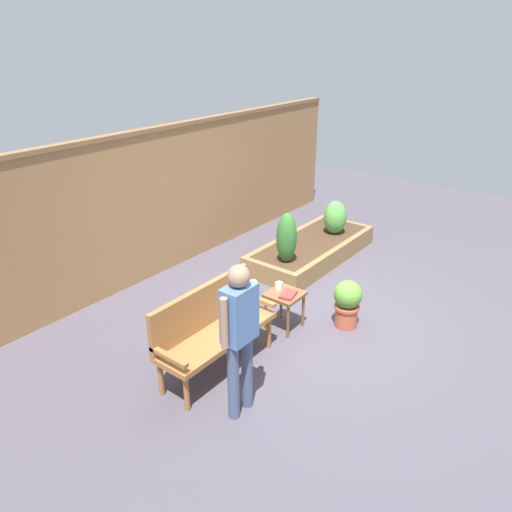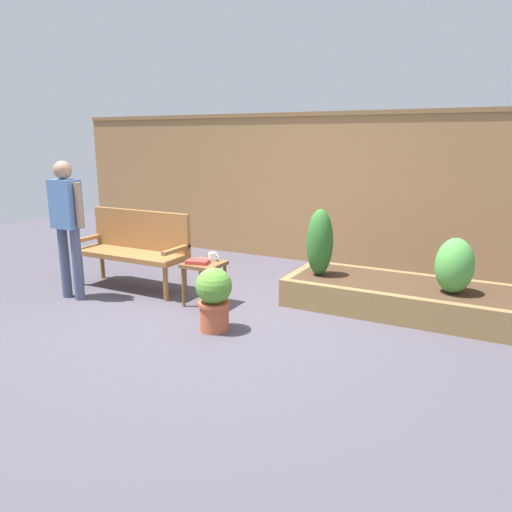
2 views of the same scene
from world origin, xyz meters
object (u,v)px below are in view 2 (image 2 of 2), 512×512
shrub_near_bench (320,242)px  side_table (204,270)px  book_on_table (198,262)px  person_by_bench (67,218)px  shrub_far_corner (455,266)px  cup_on_table (213,257)px  potted_boxwood (214,296)px  garden_bench (135,244)px

shrub_near_bench → side_table: bearing=-146.0°
book_on_table → person_by_bench: size_ratio=0.15×
shrub_far_corner → person_by_bench: (-3.94, -1.23, 0.36)m
cup_on_table → potted_boxwood: 0.86m
garden_bench → book_on_table: (1.09, -0.25, -0.05)m
shrub_far_corner → potted_boxwood: bearing=-146.5°
side_table → person_by_bench: 1.64m
cup_on_table → person_by_bench: person_by_bench is taller
book_on_table → side_table: bearing=52.2°
side_table → potted_boxwood: size_ratio=0.78×
potted_boxwood → shrub_far_corner: (1.97, 1.30, 0.24)m
book_on_table → potted_boxwood: (0.53, -0.52, -0.16)m
book_on_table → potted_boxwood: potted_boxwood is taller
book_on_table → shrub_near_bench: (1.10, 0.79, 0.17)m
potted_boxwood → shrub_far_corner: bearing=33.5°
side_table → shrub_near_bench: 1.31m
potted_boxwood → book_on_table: bearing=135.9°
side_table → potted_boxwood: (0.50, -0.59, -0.06)m
book_on_table → potted_boxwood: bearing=-57.3°
potted_boxwood → shrub_near_bench: (0.56, 1.30, 0.33)m
garden_bench → cup_on_table: size_ratio=11.29×
garden_bench → shrub_near_bench: bearing=13.9°
book_on_table → shrub_far_corner: size_ratio=0.43×
garden_bench → potted_boxwood: (1.62, -0.76, -0.21)m
cup_on_table → book_on_table: (-0.07, -0.19, -0.03)m
garden_bench → cup_on_table: garden_bench is taller
potted_boxwood → person_by_bench: size_ratio=0.40×
garden_bench → shrub_far_corner: (3.59, 0.54, 0.03)m
side_table → shrub_far_corner: size_ratio=0.87×
book_on_table → shrub_near_bench: size_ratio=0.32×
cup_on_table → shrub_near_bench: bearing=30.4°
garden_bench → book_on_table: bearing=-12.9°
cup_on_table → potted_boxwood: potted_boxwood is taller
side_table → person_by_bench: size_ratio=0.31×
cup_on_table → shrub_far_corner: size_ratio=0.23×
cup_on_table → potted_boxwood: bearing=-56.9°
book_on_table → person_by_bench: (-1.44, -0.44, 0.43)m
garden_bench → shrub_far_corner: size_ratio=2.60×
book_on_table → shrub_near_bench: bearing=22.5°
person_by_bench → shrub_far_corner: bearing=17.4°
side_table → person_by_bench: person_by_bench is taller
shrub_near_bench → shrub_far_corner: bearing=0.0°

